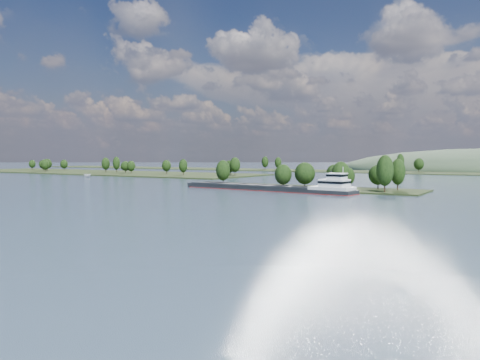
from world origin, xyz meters
The scene contains 6 objects.
ground centered at (0.00, 120.00, 0.00)m, with size 1800.00×1800.00×0.00m, color #3A4B64.
tree_island centered at (6.23, 178.58, 4.07)m, with size 100.00×31.01×15.57m.
left_bank centered at (-227.92, 260.07, 0.91)m, with size 300.00×80.00×14.62m.
back_shoreline centered at (8.51, 399.78, 0.70)m, with size 900.00×60.00×16.78m.
cargo_barge centered at (-6.18, 161.99, 1.39)m, with size 82.10×17.84×11.03m.
motorboat centered at (-170.34, 201.29, 1.23)m, with size 2.39×6.35×2.45m, color silver.
Camera 1 is at (84.71, -10.41, 14.70)m, focal length 35.00 mm.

